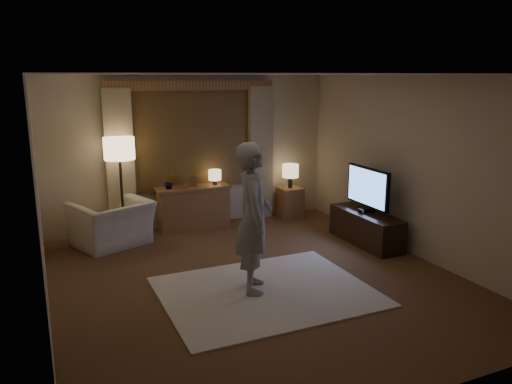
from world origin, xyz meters
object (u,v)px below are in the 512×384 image
sideboard (193,209)px  tv_stand (366,228)px  armchair (112,224)px  side_table (290,202)px  person (254,218)px

sideboard → tv_stand: 2.92m
armchair → tv_stand: (3.65, -1.52, -0.10)m
tv_stand → sideboard: bearing=140.2°
sideboard → side_table: (1.85, -0.05, -0.07)m
side_table → person: size_ratio=0.31×
armchair → person: 2.82m
armchair → tv_stand: size_ratio=0.77×
sideboard → side_table: sideboard is taller
side_table → sideboard: bearing=178.5°
armchair → person: size_ratio=0.59×
side_table → person: 3.40m
tv_stand → person: 2.59m
sideboard → tv_stand: size_ratio=0.86×
armchair → person: person is taller
side_table → tv_stand: side_table is taller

